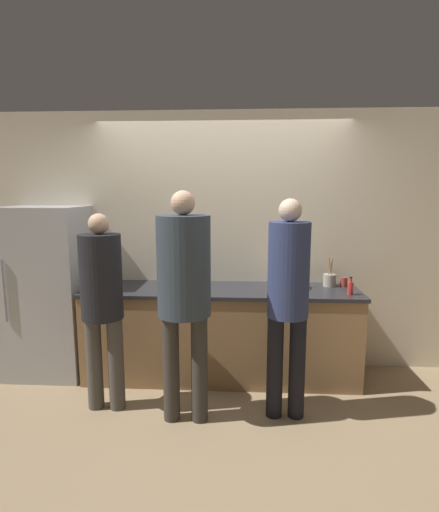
{
  "coord_description": "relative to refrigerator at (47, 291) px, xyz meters",
  "views": [
    {
      "loc": [
        0.2,
        -3.36,
        1.81
      ],
      "look_at": [
        0.0,
        0.15,
        1.24
      ],
      "focal_mm": 28.0,
      "sensor_mm": 36.0,
      "label": 1
    }
  ],
  "objects": [
    {
      "name": "bottle_red",
      "position": [
        2.91,
        -0.19,
        0.12
      ],
      "size": [
        0.05,
        0.05,
        0.17
      ],
      "color": "red",
      "rests_on": "counter"
    },
    {
      "name": "utensil_crock",
      "position": [
        2.79,
        0.14,
        0.12
      ],
      "size": [
        0.12,
        0.12,
        0.28
      ],
      "color": "#ADA393",
      "rests_on": "counter"
    },
    {
      "name": "fruit_bowl",
      "position": [
        2.37,
        0.06,
        0.1
      ],
      "size": [
        0.36,
        0.36,
        0.13
      ],
      "color": "beige",
      "rests_on": "counter"
    },
    {
      "name": "counter",
      "position": [
        1.73,
        0.0,
        -0.39
      ],
      "size": [
        2.63,
        0.69,
        0.89
      ],
      "color": "#9E754C",
      "rests_on": "ground_plane"
    },
    {
      "name": "potted_plant",
      "position": [
        1.32,
        0.19,
        0.19
      ],
      "size": [
        0.17,
        0.17,
        0.24
      ],
      "color": "#9E6042",
      "rests_on": "counter"
    },
    {
      "name": "bottle_dark",
      "position": [
        0.52,
        -0.05,
        0.14
      ],
      "size": [
        0.07,
        0.07,
        0.21
      ],
      "color": "#333338",
      "rests_on": "counter"
    },
    {
      "name": "refrigerator",
      "position": [
        0.0,
        0.0,
        0.0
      ],
      "size": [
        0.77,
        0.65,
        1.67
      ],
      "color": "#B7B7BC",
      "rests_on": "ground_plane"
    },
    {
      "name": "person_center",
      "position": [
        1.49,
        -0.8,
        0.29
      ],
      "size": [
        0.41,
        0.41,
        1.82
      ],
      "color": "#38332D",
      "rests_on": "ground_plane"
    },
    {
      "name": "ground_plane",
      "position": [
        1.73,
        -0.38,
        -0.83
      ],
      "size": [
        14.0,
        14.0,
        0.0
      ],
      "primitive_type": "plane",
      "color": "#9E8460"
    },
    {
      "name": "cup_yellow",
      "position": [
        0.61,
        -0.13,
        0.1
      ],
      "size": [
        0.09,
        0.09,
        0.09
      ],
      "color": "gold",
      "rests_on": "counter"
    },
    {
      "name": "cup_red",
      "position": [
        2.93,
        0.13,
        0.1
      ],
      "size": [
        0.07,
        0.07,
        0.09
      ],
      "color": "#A33D33",
      "rests_on": "counter"
    },
    {
      "name": "person_right",
      "position": [
        2.29,
        -0.7,
        0.2
      ],
      "size": [
        0.32,
        0.32,
        1.76
      ],
      "color": "black",
      "rests_on": "ground_plane"
    },
    {
      "name": "wall_back",
      "position": [
        1.73,
        0.33,
        0.47
      ],
      "size": [
        5.2,
        0.06,
        2.6
      ],
      "color": "beige",
      "rests_on": "ground_plane"
    },
    {
      "name": "person_left",
      "position": [
        0.8,
        -0.66,
        0.13
      ],
      "size": [
        0.34,
        0.34,
        1.64
      ],
      "color": "#4C4742",
      "rests_on": "ground_plane"
    }
  ]
}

